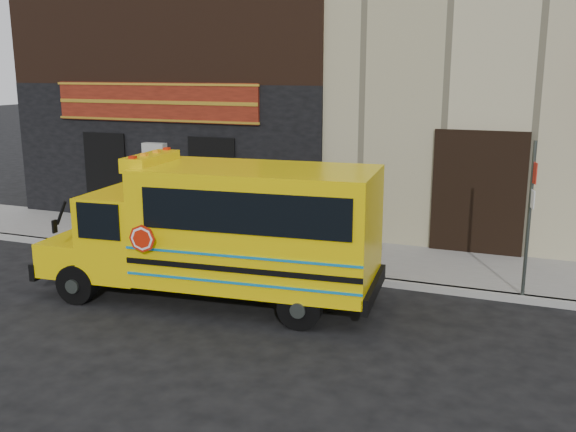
% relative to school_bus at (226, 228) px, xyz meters
% --- Properties ---
extents(ground, '(120.00, 120.00, 0.00)m').
position_rel_school_bus_xyz_m(ground, '(0.32, -0.52, -1.51)').
color(ground, black).
rests_on(ground, ground).
extents(curb, '(40.00, 0.20, 0.15)m').
position_rel_school_bus_xyz_m(curb, '(0.32, 2.08, -1.43)').
color(curb, gray).
rests_on(curb, ground).
extents(sidewalk, '(40.00, 3.00, 0.15)m').
position_rel_school_bus_xyz_m(sidewalk, '(0.32, 3.58, -1.43)').
color(sidewalk, slate).
rests_on(sidewalk, ground).
extents(building, '(20.00, 10.70, 12.00)m').
position_rel_school_bus_xyz_m(building, '(0.28, 9.93, 4.62)').
color(building, tan).
rests_on(building, sidewalk).
extents(school_bus, '(7.06, 2.79, 2.92)m').
position_rel_school_bus_xyz_m(school_bus, '(0.00, 0.00, 0.00)').
color(school_bus, black).
rests_on(school_bus, ground).
extents(sign_pole, '(0.11, 0.28, 3.25)m').
position_rel_school_bus_xyz_m(sign_pole, '(5.54, 2.09, 0.28)').
color(sign_pole, '#3C433E').
rests_on(sign_pole, ground).
extents(bicycle, '(1.77, 0.62, 1.04)m').
position_rel_school_bus_xyz_m(bicycle, '(-0.18, 0.48, -0.99)').
color(bicycle, black).
rests_on(bicycle, ground).
extents(cyclist, '(0.58, 0.75, 1.83)m').
position_rel_school_bus_xyz_m(cyclist, '(-0.08, 0.42, -0.59)').
color(cyclist, black).
rests_on(cyclist, ground).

